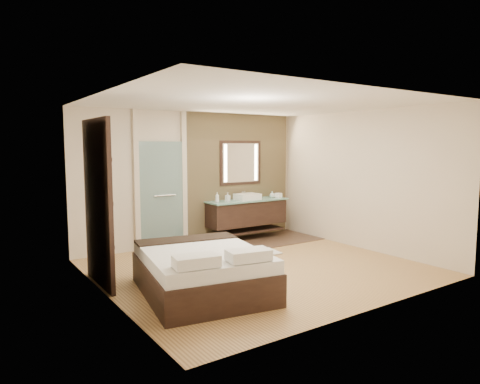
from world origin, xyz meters
TOP-DOWN VIEW (x-y plane):
  - floor at (0.00, 0.00)m, footprint 5.00×5.00m
  - tile_strip at (0.60, 1.60)m, footprint 3.80×1.30m
  - stone_wall at (1.10, 2.21)m, footprint 2.60×0.08m
  - vanity at (1.10, 1.92)m, footprint 1.85×0.55m
  - mirror_unit at (1.10, 2.16)m, footprint 1.06×0.04m
  - frosted_door at (-0.75, 2.20)m, footprint 1.10×0.12m
  - shoji_partition at (-2.43, 0.60)m, footprint 0.06×1.20m
  - bed at (-1.37, -0.54)m, footprint 1.86×2.17m
  - bath_mat at (0.57, 0.75)m, footprint 0.78×0.58m
  - waste_bin at (-0.10, 1.62)m, footprint 0.27×0.27m
  - tissue_box at (1.90, 1.82)m, footprint 0.13×0.13m
  - soap_bottle_a at (0.33, 1.88)m, footprint 0.11×0.11m
  - soap_bottle_b at (0.62, 1.93)m, footprint 0.10×0.10m
  - soap_bottle_c at (1.79, 1.92)m, footprint 0.13×0.13m
  - cup at (1.80, 1.91)m, footprint 0.14×0.14m

SIDE VIEW (x-z plane):
  - floor at x=0.00m, z-range 0.00..0.00m
  - tile_strip at x=0.60m, z-range 0.00..0.01m
  - bath_mat at x=0.57m, z-range 0.01..0.03m
  - waste_bin at x=-0.10m, z-range 0.00..0.25m
  - bed at x=-1.37m, z-range -0.06..0.68m
  - vanity at x=1.10m, z-range 0.14..1.02m
  - cup at x=1.80m, z-range 0.86..0.95m
  - tissue_box at x=1.90m, z-range 0.86..0.97m
  - soap_bottle_c at x=1.79m, z-range 0.86..1.00m
  - soap_bottle_b at x=0.62m, z-range 0.86..1.05m
  - soap_bottle_a at x=0.33m, z-range 0.86..1.07m
  - frosted_door at x=-0.75m, z-range -0.21..2.49m
  - shoji_partition at x=-2.43m, z-range 0.01..2.41m
  - stone_wall at x=1.10m, z-range 0.00..2.70m
  - mirror_unit at x=1.10m, z-range 1.17..2.13m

